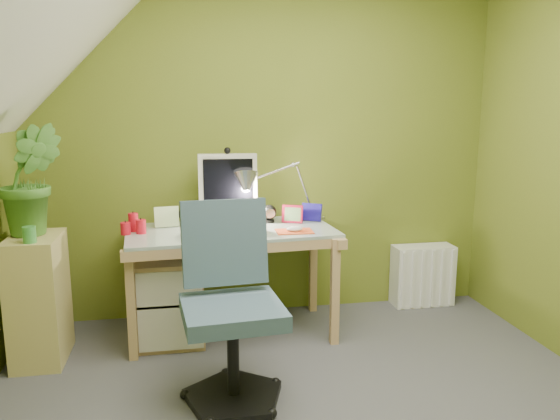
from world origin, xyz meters
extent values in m
cube|color=olive|center=(0.00, 1.60, 1.20)|extent=(3.20, 0.01, 2.40)
cube|color=silver|center=(-0.35, 1.09, 0.70)|extent=(0.45, 0.16, 0.02)
cube|color=#D44C21|center=(0.11, 1.09, 0.69)|extent=(0.23, 0.17, 0.01)
ellipsoid|color=white|center=(0.11, 1.09, 0.71)|extent=(0.10, 0.07, 0.03)
cylinder|color=maroon|center=(-0.09, 1.15, 0.74)|extent=(0.08, 0.08, 0.09)
cube|color=#B71331|center=(0.15, 1.35, 0.75)|extent=(0.14, 0.07, 0.12)
cube|color=#1C148C|center=(0.29, 1.39, 0.75)|extent=(0.13, 0.09, 0.12)
cube|color=#C1E09A|center=(-0.67, 1.37, 0.76)|extent=(0.16, 0.04, 0.13)
cube|color=tan|center=(-1.40, 1.05, 0.37)|extent=(0.27, 0.42, 0.74)
imported|color=#427A28|center=(-1.40, 1.10, 1.05)|extent=(0.39, 0.34, 0.63)
cylinder|color=#3E903C|center=(-1.38, 0.90, 0.78)|extent=(0.08, 0.08, 0.09)
cube|color=white|center=(1.16, 1.50, 0.22)|extent=(0.45, 0.18, 0.45)
camera|label=1|loc=(-0.56, -2.13, 1.46)|focal=35.00mm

